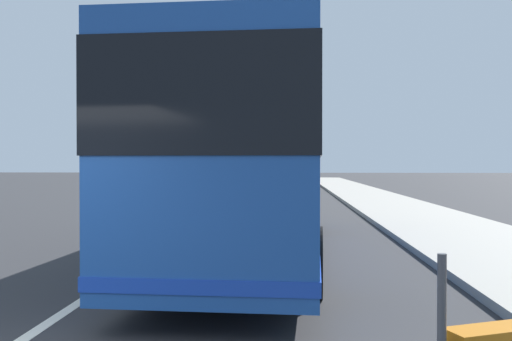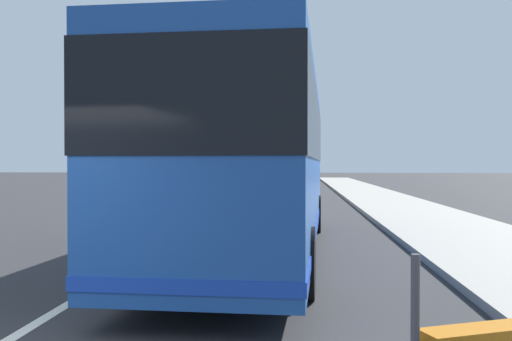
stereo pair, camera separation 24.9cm
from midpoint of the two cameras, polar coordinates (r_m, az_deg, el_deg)
sidewalk_curb at (r=14.54m, az=21.62°, el=-6.40°), size 110.00×3.60×0.14m
lane_divider_line at (r=14.23m, az=-7.34°, el=-6.78°), size 110.00×0.16×0.01m
coach_bus at (r=11.27m, az=0.62°, el=1.65°), size 11.67×3.07×3.50m
car_behind_bus at (r=47.97m, az=4.63°, el=-0.68°), size 4.34×2.09×1.45m
car_ahead_same_lane at (r=42.47m, az=-2.57°, el=-0.86°), size 4.37×2.04×1.46m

